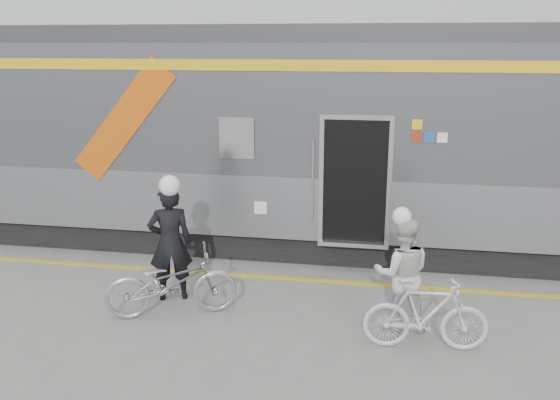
% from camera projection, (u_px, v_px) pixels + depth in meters
% --- Properties ---
extents(ground, '(90.00, 90.00, 0.00)m').
position_uv_depth(ground, '(253.00, 340.00, 7.83)').
color(ground, slate).
rests_on(ground, ground).
extents(train, '(24.00, 3.17, 4.10)m').
position_uv_depth(train, '(246.00, 136.00, 11.47)').
color(train, black).
rests_on(train, ground).
extents(safety_strip, '(24.00, 0.12, 0.01)m').
position_uv_depth(safety_strip, '(281.00, 278.00, 9.87)').
color(safety_strip, gold).
rests_on(safety_strip, ground).
extents(man, '(0.76, 0.64, 1.79)m').
position_uv_depth(man, '(170.00, 243.00, 8.89)').
color(man, black).
rests_on(man, ground).
extents(bicycle_left, '(1.98, 1.30, 0.98)m').
position_uv_depth(bicycle_left, '(171.00, 283.00, 8.43)').
color(bicycle_left, '#A0A3A8').
rests_on(bicycle_left, ground).
extents(woman, '(0.81, 0.65, 1.58)m').
position_uv_depth(woman, '(402.00, 274.00, 7.98)').
color(woman, beige).
rests_on(woman, ground).
extents(bicycle_right, '(1.62, 0.57, 0.96)m').
position_uv_depth(bicycle_right, '(426.00, 315.00, 7.48)').
color(bicycle_right, beige).
rests_on(bicycle_right, ground).
extents(helmet_man, '(0.31, 0.31, 0.31)m').
position_uv_depth(helmet_man, '(167.00, 175.00, 8.62)').
color(helmet_man, white).
rests_on(helmet_man, man).
extents(helmet_woman, '(0.25, 0.25, 0.25)m').
position_uv_depth(helmet_woman, '(406.00, 209.00, 7.74)').
color(helmet_woman, white).
rests_on(helmet_woman, woman).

